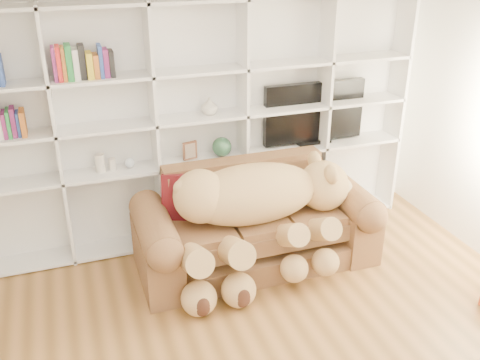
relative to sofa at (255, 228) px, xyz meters
name	(u,v)px	position (x,y,z in m)	size (l,w,h in m)	color
wall_back	(194,106)	(-0.34, 0.83, 1.00)	(5.00, 0.02, 2.70)	white
bookshelf	(173,117)	(-0.58, 0.69, 0.95)	(4.43, 0.35, 2.40)	white
sofa	(255,228)	(0.00, 0.00, 0.00)	(2.23, 0.96, 0.94)	brown
teddy_bear	(257,208)	(-0.06, -0.19, 0.32)	(1.84, 0.96, 1.07)	tan
throw_pillow	(187,198)	(-0.61, 0.16, 0.35)	(0.45, 0.14, 0.45)	#53110E
tv	(314,113)	(0.91, 0.68, 0.83)	(1.11, 0.18, 0.65)	black
picture_frame	(190,150)	(-0.45, 0.63, 0.61)	(0.15, 0.03, 0.18)	#57301D
green_vase	(222,147)	(-0.12, 0.63, 0.61)	(0.20, 0.20, 0.20)	#2E593C
figurine_tall	(100,163)	(-1.31, 0.63, 0.60)	(0.09, 0.09, 0.18)	beige
figurine_short	(112,164)	(-1.20, 0.63, 0.57)	(0.07, 0.07, 0.12)	beige
snow_globe	(130,163)	(-1.04, 0.63, 0.57)	(0.10, 0.10, 0.10)	silver
shelf_vase	(209,106)	(-0.24, 0.63, 1.05)	(0.16, 0.16, 0.17)	beige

